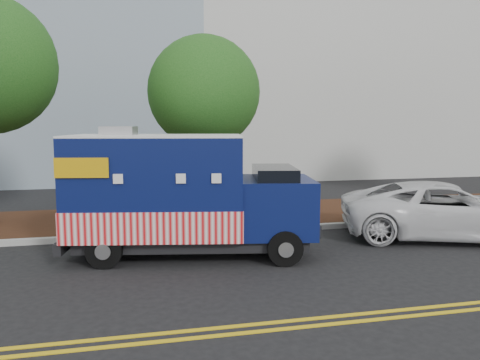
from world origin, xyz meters
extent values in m
plane|color=black|center=(0.00, 0.00, 0.00)|extent=(120.00, 120.00, 0.00)
cube|color=#9E9E99|center=(0.00, 1.40, 0.07)|extent=(120.00, 0.18, 0.15)
cube|color=black|center=(0.00, 3.50, 0.07)|extent=(120.00, 4.00, 0.15)
cube|color=gold|center=(0.00, -4.45, 0.01)|extent=(120.00, 0.10, 0.01)
cube|color=gold|center=(0.00, -4.70, 0.01)|extent=(120.00, 0.10, 0.01)
cylinder|color=#38281C|center=(0.68, 3.32, 1.57)|extent=(0.26, 0.26, 3.14)
sphere|color=#164B15|center=(0.68, 3.32, 3.99)|extent=(3.41, 3.41, 3.41)
cube|color=#473828|center=(-3.36, 1.55, 1.20)|extent=(0.06, 0.06, 2.40)
cube|color=black|center=(-0.15, -0.44, 0.38)|extent=(5.33, 2.62, 0.26)
cube|color=#0A144A|center=(-0.96, -0.29, 1.64)|extent=(4.14, 2.75, 2.19)
cube|color=red|center=(-0.96, -0.29, 0.87)|extent=(4.19, 2.81, 0.68)
cube|color=white|center=(-0.96, -0.29, 2.75)|extent=(4.14, 2.75, 0.05)
cube|color=#B7B7BA|center=(-1.77, -0.14, 2.87)|extent=(0.85, 0.85, 0.20)
cube|color=#0A144A|center=(1.73, -0.78, 1.14)|extent=(1.97, 2.22, 1.28)
cube|color=black|center=(1.68, -0.77, 1.75)|extent=(1.22, 1.91, 0.59)
cube|color=black|center=(2.55, -0.93, 0.71)|extent=(0.40, 1.81, 0.27)
cube|color=black|center=(-2.89, 0.07, 0.41)|extent=(0.53, 2.05, 0.26)
cube|color=#B7B7BA|center=(-2.86, 0.06, 1.69)|extent=(0.33, 1.62, 1.73)
cube|color=#B7B7BA|center=(-0.50, 0.73, 1.69)|extent=(1.62, 0.33, 1.00)
cube|color=#DCA20B|center=(-2.50, -1.11, 2.14)|extent=(1.08, 0.22, 0.41)
cube|color=#DCA20B|center=(-2.11, 1.03, 2.14)|extent=(1.08, 0.22, 0.41)
cylinder|color=black|center=(1.65, -1.71, 0.38)|extent=(0.80, 0.39, 0.77)
cylinder|color=black|center=(1.98, 0.11, 0.38)|extent=(0.80, 0.39, 0.77)
cylinder|color=black|center=(-2.11, -1.02, 0.38)|extent=(0.80, 0.39, 0.77)
cylinder|color=black|center=(-1.78, 0.81, 0.38)|extent=(0.80, 0.39, 0.77)
imported|color=silver|center=(6.56, -0.31, 0.74)|extent=(5.87, 4.12, 1.49)
camera|label=1|loc=(-1.46, -11.00, 3.03)|focal=35.00mm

